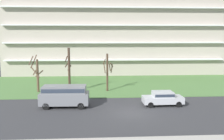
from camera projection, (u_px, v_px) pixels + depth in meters
The scene contains 8 objects.
ground at pixel (132, 113), 24.32m from camera, with size 160.00×160.00×0.00m, color #38383A.
grass_lawn_strip at pixel (119, 85), 38.15m from camera, with size 80.00×16.00×0.08m, color #547F42.
apartment_building at pixel (114, 26), 50.58m from camera, with size 42.34×12.88×19.02m.
tree_far_left at pixel (37, 74), 32.85m from camera, with size 1.62×1.71×5.09m.
tree_left at pixel (69, 70), 32.42m from camera, with size 0.89×0.93×6.08m.
tree_center at pixel (108, 71), 33.28m from camera, with size 1.45×1.53×5.24m.
sedan_silver_near_left at pixel (163, 98), 26.89m from camera, with size 4.44×1.90×1.57m.
van_gray_center_left at pixel (64, 95), 26.19m from camera, with size 5.25×2.14×2.36m.
Camera 1 is at (-3.33, -23.29, 7.78)m, focal length 39.03 mm.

